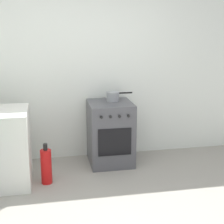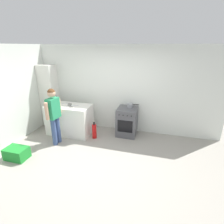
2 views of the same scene
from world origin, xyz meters
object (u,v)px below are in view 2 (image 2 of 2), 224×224
larder_cabinet (50,96)px  oven_left (127,121)px  recycling_crate_lower (17,153)px  fire_extinguisher (94,131)px  knife_chef (67,104)px  person (54,113)px  knife_carving (73,105)px  knife_utility (69,107)px  pot (130,105)px

larder_cabinet → oven_left: bearing=-2.2°
recycling_crate_lower → larder_cabinet: size_ratio=0.26×
fire_extinguisher → larder_cabinet: size_ratio=0.25×
recycling_crate_lower → knife_chef: bearing=73.8°
oven_left → person: bearing=-149.4°
knife_carving → recycling_crate_lower: size_ratio=0.63×
knife_carving → knife_chef: 0.24m
knife_utility → knife_chef: size_ratio=0.81×
knife_utility → knife_chef: 0.33m
oven_left → fire_extinguisher: size_ratio=1.70×
fire_extinguisher → recycling_crate_lower: bearing=-134.6°
knife_utility → knife_carving: bearing=79.0°
knife_utility → person: bearing=-105.2°
knife_utility → oven_left: bearing=17.7°
recycling_crate_lower → oven_left: bearing=40.0°
knife_carving → larder_cabinet: 1.16m
knife_utility → recycling_crate_lower: (-0.68, -1.41, -0.76)m
knife_utility → larder_cabinet: bearing=149.1°
pot → knife_carving: pot is taller
knife_carving → recycling_crate_lower: 1.90m
person → knife_carving: bearing=75.8°
knife_carving → knife_utility: (-0.03, -0.17, 0.00)m
knife_carving → person: size_ratio=0.21×
pot → recycling_crate_lower: 3.19m
knife_carving → knife_chef: size_ratio=1.06×
fire_extinguisher → recycling_crate_lower: (-1.43, -1.45, -0.08)m
knife_chef → fire_extinguisher: knife_chef is taller
pot → knife_chef: size_ratio=1.13×
knife_carving → knife_chef: bearing=157.2°
larder_cabinet → pot: bearing=-0.3°
oven_left → knife_carving: 1.69m
knife_carving → fire_extinguisher: knife_carving is taller
pot → knife_carving: size_ratio=1.07×
oven_left → larder_cabinet: larder_cabinet is taller
knife_chef → recycling_crate_lower: size_ratio=0.60×
knife_utility → pot: bearing=19.8°
oven_left → fire_extinguisher: 1.01m
knife_utility → recycling_crate_lower: size_ratio=0.48×
knife_utility → knife_chef: same height
knife_utility → fire_extinguisher: (0.75, 0.04, -0.69)m
knife_utility → larder_cabinet: larder_cabinet is taller
pot → knife_utility: bearing=-160.2°
knife_chef → larder_cabinet: 0.91m
recycling_crate_lower → larder_cabinet: 2.23m
knife_chef → knife_carving: bearing=-22.8°
fire_extinguisher → recycling_crate_lower: 2.04m
knife_carving → recycling_crate_lower: bearing=-114.3°
oven_left → knife_utility: 1.76m
knife_utility → recycling_crate_lower: 1.74m
oven_left → larder_cabinet: (-2.65, 0.10, 0.57)m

